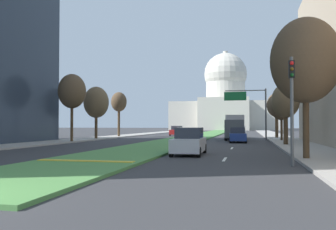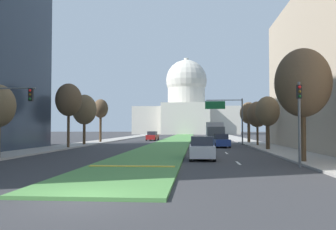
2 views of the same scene
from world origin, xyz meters
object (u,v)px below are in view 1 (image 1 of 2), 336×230
street_tree_right_mid (285,101)px  street_tree_right_near (305,61)px  sedan_lead_stopped (189,142)px  capitol_building (225,102)px  street_tree_left_far (96,103)px  overhead_guide_sign (250,104)px  street_tree_right_far (281,106)px  street_tree_left_distant (119,103)px  sedan_far_horizon (177,131)px  sedan_midblock (238,135)px  sedan_distant (239,132)px  street_tree_left_mid (72,92)px  street_tree_right_distant (277,106)px  box_truck_delivery (235,127)px  traffic_light_near_right (292,96)px

street_tree_right_mid → street_tree_right_near: bearing=-91.4°
street_tree_right_mid → sedan_lead_stopped: bearing=-121.8°
capitol_building → street_tree_left_far: size_ratio=5.56×
overhead_guide_sign → street_tree_right_far: size_ratio=1.10×
street_tree_left_distant → sedan_far_horizon: bearing=55.3°
street_tree_left_far → sedan_midblock: street_tree_left_far is taller
sedan_lead_stopped → sedan_distant: (2.52, 30.96, -0.00)m
street_tree_left_mid → street_tree_right_near: bearing=-35.5°
sedan_midblock → sedan_far_horizon: bearing=116.0°
sedan_midblock → sedan_far_horizon: (-11.39, 23.36, 0.03)m
street_tree_right_near → sedan_midblock: street_tree_right_near is taller
street_tree_left_far → street_tree_left_distant: bearing=90.9°
street_tree_right_far → sedan_distant: street_tree_right_far is taller
street_tree_right_distant → sedan_distant: 6.63m
street_tree_right_distant → sedan_far_horizon: street_tree_right_distant is taller
sedan_midblock → box_truck_delivery: 6.27m
street_tree_right_near → street_tree_left_far: bearing=133.8°
capitol_building → street_tree_right_near: bearing=-84.5°
sedan_lead_stopped → box_truck_delivery: size_ratio=0.68×
street_tree_left_mid → sedan_distant: size_ratio=1.65×
sedan_midblock → sedan_distant: 13.61m
traffic_light_near_right → sedan_far_horizon: traffic_light_near_right is taller
traffic_light_near_right → street_tree_right_near: 3.76m
street_tree_right_near → sedan_far_horizon: street_tree_right_near is taller
sedan_distant → sedan_far_horizon: size_ratio=0.99×
traffic_light_near_right → sedan_lead_stopped: bearing=137.1°
street_tree_right_mid → sedan_midblock: (-4.54, 5.72, -3.34)m
overhead_guide_sign → street_tree_left_mid: 21.81m
street_tree_left_far → sedan_midblock: 19.35m
sedan_far_horizon → street_tree_left_distant: bearing=-124.7°
street_tree_left_mid → street_tree_right_far: size_ratio=1.28×
street_tree_right_mid → sedan_lead_stopped: size_ratio=1.34×
capitol_building → sedan_midblock: 95.07m
street_tree_left_mid → box_truck_delivery: (17.41, 10.32, -3.95)m
capitol_building → street_tree_right_mid: bearing=-83.5°
capitol_building → traffic_light_near_right: (10.00, -117.08, -6.97)m
box_truck_delivery → street_tree_right_near: bearing=-79.9°
capitol_building → traffic_light_near_right: size_ratio=7.50×
sedan_midblock → sedan_distant: (-0.13, 13.61, 0.04)m
overhead_guide_sign → street_tree_right_mid: 12.13m
sedan_far_horizon → sedan_distant: bearing=-40.9°
street_tree_right_mid → box_truck_delivery: (-5.01, 11.90, -2.45)m
capitol_building → sedan_distant: capitol_building is taller
overhead_guide_sign → sedan_lead_stopped: size_ratio=1.50×
street_tree_left_distant → street_tree_right_distant: (23.76, -0.58, -0.78)m
street_tree_right_distant → street_tree_right_near: bearing=-91.6°
capitol_building → street_tree_right_far: 91.81m
street_tree_right_near → sedan_lead_stopped: bearing=160.0°
overhead_guide_sign → street_tree_left_far: size_ratio=0.93×
capitol_building → box_truck_delivery: 88.81m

